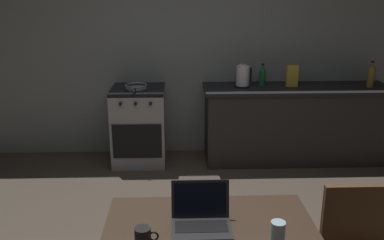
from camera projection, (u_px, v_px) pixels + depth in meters
back_wall at (205, 39)px, 4.97m from camera, size 6.40×0.10×2.80m
kitchen_counter at (295, 123)px, 4.96m from camera, size 2.16×0.64×0.89m
stove_oven at (139, 125)px, 4.89m from camera, size 0.60×0.62×0.89m
laptop at (201, 219)px, 2.26m from camera, size 0.32×0.27×0.22m
electric_kettle at (243, 76)px, 4.77m from camera, size 0.18×0.16×0.26m
bottle at (371, 75)px, 4.76m from camera, size 0.08×0.08×0.30m
frying_pan at (136, 86)px, 4.73m from camera, size 0.25×0.42×0.05m
coffee_mug at (143, 237)px, 2.09m from camera, size 0.12×0.08×0.10m
drinking_glass at (278, 235)px, 2.07m from camera, size 0.07×0.07×0.15m
cereal_box at (292, 76)px, 4.81m from camera, size 0.13×0.05×0.25m
bottle_b at (262, 75)px, 4.85m from camera, size 0.08×0.08×0.26m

